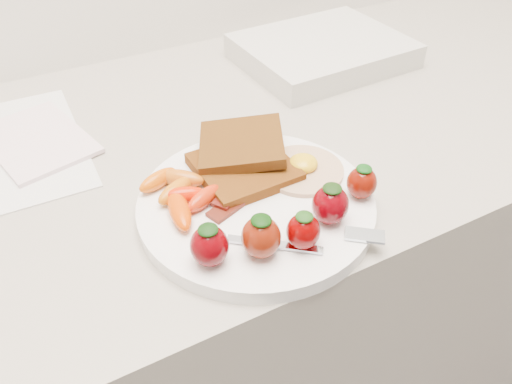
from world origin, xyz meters
name	(u,v)px	position (x,y,z in m)	size (l,w,h in m)	color
counter	(212,331)	(0.00, 1.70, 0.45)	(2.00, 0.60, 0.90)	gray
plate	(256,205)	(0.01, 1.53, 0.91)	(0.27, 0.27, 0.02)	white
toast_lower	(244,168)	(0.02, 1.58, 0.93)	(0.11, 0.11, 0.01)	#4C1F09
toast_upper	(242,144)	(0.03, 1.61, 0.94)	(0.10, 0.10, 0.01)	black
fried_egg	(303,168)	(0.08, 1.55, 0.92)	(0.12, 0.12, 0.02)	beige
bacon_strips	(241,193)	(0.00, 1.54, 0.92)	(0.10, 0.07, 0.01)	#400E04
baby_carrots	(180,193)	(-0.07, 1.57, 0.93)	(0.09, 0.11, 0.02)	#C4630C
strawberries	(291,221)	(0.01, 1.46, 0.94)	(0.23, 0.07, 0.05)	#540005
fork	(316,240)	(0.03, 1.44, 0.92)	(0.15, 0.09, 0.00)	silver
paper_sheet	(3,151)	(-0.24, 1.79, 0.90)	(0.20, 0.27, 0.00)	silver
notepad	(37,140)	(-0.19, 1.79, 0.91)	(0.12, 0.17, 0.01)	silver
appliance	(322,51)	(0.29, 1.82, 0.92)	(0.27, 0.22, 0.04)	beige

